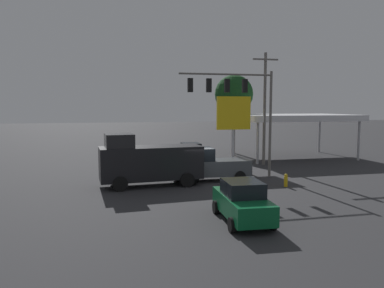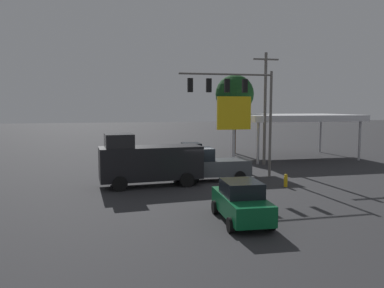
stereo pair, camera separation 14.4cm
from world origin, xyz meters
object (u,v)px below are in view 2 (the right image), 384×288
object	(u,v)px
sedan_waiting	(241,201)
fire_hydrant	(286,180)
sedan_far	(191,153)
street_tree	(235,94)
utility_pole	(265,106)
traffic_signal_assembly	(236,97)
delivery_truck	(148,161)
price_sign	(234,116)
pickup_parked	(211,165)

from	to	relation	value
sedan_waiting	fire_hydrant	world-z (taller)	sedan_waiting
sedan_far	street_tree	world-z (taller)	street_tree
utility_pole	sedan_waiting	world-z (taller)	utility_pole
traffic_signal_assembly	sedan_far	size ratio (longest dim) A/B	1.80
sedan_waiting	delivery_truck	world-z (taller)	delivery_truck
sedan_waiting	delivery_truck	size ratio (longest dim) A/B	0.65
sedan_waiting	fire_hydrant	bearing A→B (deg)	142.13
delivery_truck	street_tree	world-z (taller)	street_tree
traffic_signal_assembly	price_sign	xyz separation A→B (m)	(-1.35, -4.39, -1.52)
pickup_parked	sedan_far	size ratio (longest dim) A/B	1.18
utility_pole	delivery_truck	size ratio (longest dim) A/B	1.46
traffic_signal_assembly	utility_pole	xyz separation A→B (m)	(-4.60, -5.22, -0.70)
pickup_parked	delivery_truck	size ratio (longest dim) A/B	0.76
street_tree	traffic_signal_assembly	bearing A→B (deg)	71.15
pickup_parked	fire_hydrant	world-z (taller)	pickup_parked
pickup_parked	sedan_far	world-z (taller)	pickup_parked
traffic_signal_assembly	pickup_parked	distance (m)	5.41
utility_pole	pickup_parked	xyz separation A→B (m)	(6.69, 5.85, -4.25)
street_tree	fire_hydrant	world-z (taller)	street_tree
price_sign	street_tree	distance (m)	10.45
traffic_signal_assembly	utility_pole	distance (m)	7.00
utility_pole	pickup_parked	bearing A→B (deg)	41.16
price_sign	sedan_far	world-z (taller)	price_sign
delivery_truck	street_tree	bearing A→B (deg)	-130.74
sedan_far	sedan_waiting	bearing A→B (deg)	-3.58
street_tree	delivery_truck	bearing A→B (deg)	53.27
sedan_waiting	sedan_far	size ratio (longest dim) A/B	1.01
sedan_waiting	street_tree	xyz separation A→B (m)	(-8.16, -24.30, 5.75)
utility_pole	delivery_truck	xyz separation A→B (m)	(11.34, 6.65, -3.66)
utility_pole	price_sign	xyz separation A→B (m)	(3.25, 0.83, -0.82)
utility_pole	fire_hydrant	size ratio (longest dim) A/B	11.52
street_tree	sedan_far	bearing A→B (deg)	44.31
utility_pole	pickup_parked	size ratio (longest dim) A/B	1.92
sedan_far	street_tree	distance (m)	10.72
street_tree	fire_hydrant	size ratio (longest dim) A/B	10.11
price_sign	fire_hydrant	distance (m)	9.23
price_sign	street_tree	world-z (taller)	street_tree
sedan_waiting	fire_hydrant	size ratio (longest dim) A/B	5.10
traffic_signal_assembly	street_tree	xyz separation A→B (m)	(-4.79, -14.02, 0.64)
traffic_signal_assembly	sedan_waiting	size ratio (longest dim) A/B	1.78
sedan_waiting	sedan_far	distance (m)	18.06
pickup_parked	street_tree	world-z (taller)	street_tree
utility_pole	price_sign	world-z (taller)	utility_pole
traffic_signal_assembly	sedan_waiting	bearing A→B (deg)	71.81
pickup_parked	traffic_signal_assembly	bearing A→B (deg)	-161.01
traffic_signal_assembly	pickup_parked	size ratio (longest dim) A/B	1.52
fire_hydrant	street_tree	bearing A→B (deg)	-98.33
traffic_signal_assembly	fire_hydrant	xyz separation A→B (m)	(-2.17, 3.84, -5.62)
price_sign	fire_hydrant	size ratio (longest dim) A/B	7.06
sedan_far	utility_pole	bearing A→B (deg)	70.28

